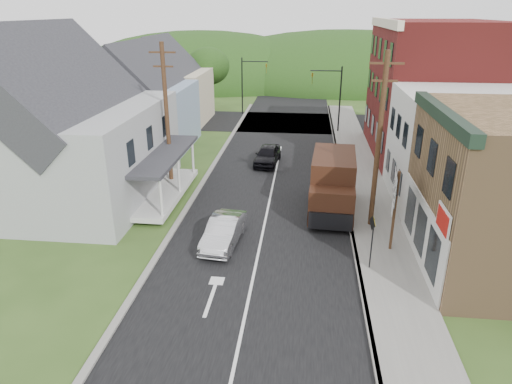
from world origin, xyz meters
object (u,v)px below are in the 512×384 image
(warning_sign, at_px, (372,235))
(dark_sedan, at_px, (268,155))
(silver_sedan, at_px, (224,232))
(delivery_van, at_px, (333,185))
(route_sign_cluster, at_px, (395,200))

(warning_sign, bearing_deg, dark_sedan, 97.62)
(silver_sedan, distance_m, dark_sedan, 12.69)
(warning_sign, bearing_deg, delivery_van, 88.48)
(silver_sedan, xyz_separation_m, delivery_van, (5.38, 4.50, 0.97))
(silver_sedan, bearing_deg, delivery_van, 45.41)
(dark_sedan, bearing_deg, silver_sedan, -89.87)
(silver_sedan, relative_size, dark_sedan, 1.00)
(route_sign_cluster, xyz_separation_m, warning_sign, (-1.15, -1.86, -0.91))
(silver_sedan, bearing_deg, dark_sedan, 90.86)
(silver_sedan, relative_size, warning_sign, 1.62)
(route_sign_cluster, bearing_deg, delivery_van, 128.45)
(silver_sedan, bearing_deg, route_sign_cluster, 6.70)
(dark_sedan, relative_size, warning_sign, 1.62)
(delivery_van, xyz_separation_m, warning_sign, (1.39, -6.19, 0.11))
(dark_sedan, height_order, delivery_van, delivery_van)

